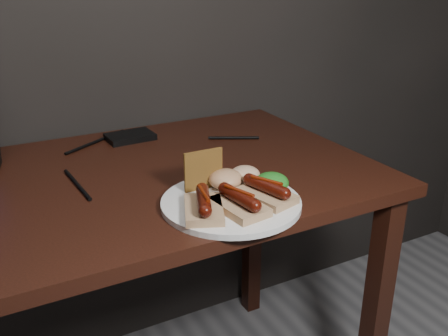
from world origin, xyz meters
TOP-DOWN VIEW (x-y plane):
  - desk at (0.00, 1.38)m, footprint 1.40×0.70m
  - hard_drive at (0.22, 1.63)m, footprint 0.13×0.09m
  - desk_cables at (0.02, 1.50)m, footprint 0.98×0.42m
  - plate at (0.27, 1.14)m, footprint 0.35×0.35m
  - bread_sausage_left at (0.19, 1.11)m, footprint 0.11×0.13m
  - bread_sausage_center at (0.26, 1.09)m, footprint 0.09×0.12m
  - bread_sausage_right at (0.33, 1.11)m, footprint 0.10×0.13m
  - crispbread at (0.24, 1.21)m, footprint 0.08×0.01m
  - salad_greens at (0.36, 1.14)m, footprint 0.07×0.07m
  - salsa_mound at (0.29, 1.20)m, footprint 0.07×0.07m
  - coleslaw_mound at (0.34, 1.20)m, footprint 0.06×0.06m

SIDE VIEW (x-z plane):
  - desk at x=0.00m, z-range 0.29..1.04m
  - desk_cables at x=0.02m, z-range 0.75..0.76m
  - plate at x=0.27m, z-range 0.75..0.76m
  - hard_drive at x=0.22m, z-range 0.75..0.77m
  - bread_sausage_left at x=0.19m, z-range 0.76..0.80m
  - bread_sausage_center at x=0.26m, z-range 0.76..0.80m
  - bread_sausage_right at x=0.33m, z-range 0.76..0.80m
  - coleslaw_mound at x=0.34m, z-range 0.76..0.80m
  - salad_greens at x=0.36m, z-range 0.76..0.80m
  - salsa_mound at x=0.29m, z-range 0.76..0.80m
  - crispbread at x=0.24m, z-range 0.76..0.85m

